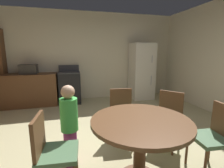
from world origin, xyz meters
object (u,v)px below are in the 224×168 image
chair_west (51,149)px  refrigerator (141,71)px  chair_east (215,134)px  person_child (69,124)px  chair_northeast (168,115)px  chair_north (122,111)px  microwave (29,69)px  dining_table (140,133)px  oven_range (70,87)px

chair_west → refrigerator: bearing=57.4°
chair_east → person_child: bearing=-13.0°
chair_east → chair_west: (-1.91, 0.17, 0.00)m
chair_northeast → chair_north: same height
person_child → microwave: bearing=142.1°
refrigerator → chair_north: 2.75m
microwave → chair_west: (0.86, -3.25, -0.53)m
refrigerator → chair_west: bearing=-127.5°
dining_table → chair_east: size_ratio=1.27×
dining_table → chair_northeast: size_ratio=1.27×
refrigerator → chair_east: bearing=-99.3°
microwave → person_child: (1.05, -2.86, -0.45)m
chair_north → refrigerator: bearing=154.6°
oven_range → chair_north: bearing=-70.4°
dining_table → chair_west: bearing=175.0°
chair_north → person_child: bearing=-55.5°
chair_west → person_child: person_child is taller
chair_northeast → person_child: person_child is taller
refrigerator → person_child: bearing=-129.0°
chair_east → chair_north: (-0.86, 1.04, 0.00)m
oven_range → person_child: (-0.01, -2.86, 0.11)m
oven_range → microwave: (-1.06, -0.00, 0.56)m
dining_table → chair_northeast: chair_northeast is taller
dining_table → chair_north: bearing=84.2°
chair_west → person_child: 0.44m
chair_west → chair_north: (1.05, 0.87, 0.00)m
oven_range → chair_east: (1.70, -3.42, 0.03)m
oven_range → chair_northeast: bearing=-61.3°
chair_west → microwave: bearing=109.8°
oven_range → refrigerator: 2.30m
person_child → chair_north: bearing=60.7°
chair_east → oven_range: bearing=-58.4°
refrigerator → chair_northeast: (-0.76, -2.69, -0.38)m
person_child → refrigerator: bearing=83.0°
refrigerator → chair_west: refrigerator is taller
oven_range → chair_north: (0.85, -2.39, 0.03)m
chair_east → chair_west: bearing=0.1°
oven_range → dining_table: oven_range is taller
oven_range → chair_east: 3.82m
microwave → dining_table: size_ratio=0.40×
chair_west → person_child: size_ratio=0.80×
refrigerator → person_child: refrigerator is taller
chair_north → oven_range: bearing=-154.7°
chair_east → chair_north: bearing=-45.3°
dining_table → chair_north: 0.96m
oven_range → refrigerator: (2.26, -0.05, 0.41)m
microwave → chair_northeast: bearing=-46.9°
oven_range → chair_west: 3.26m
dining_table → chair_east: 0.96m
oven_range → person_child: bearing=-90.3°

